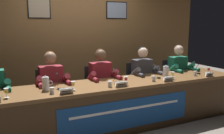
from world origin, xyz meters
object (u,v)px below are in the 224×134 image
object	(u,v)px
nameplate_left	(66,91)
chair_center	(98,92)
chair_far_right	(173,82)
juice_glass_far_right	(209,69)
chair_left	(50,98)
water_pitcher_right_side	(166,72)
microphone_far_right	(197,70)
panelist_center	(102,79)
water_pitcher_left_side	(46,84)
panelist_far_right	(180,71)
panelist_right	(144,75)
microphone_right	(157,74)
microphone_center	(116,79)
water_cup_right	(154,79)
juice_glass_right	(173,74)
nameplate_center	(121,84)
nameplate_far_right	(209,74)
water_cup_center	(110,84)
conference_table	(115,98)
panelist_left	(52,84)
juice_glass_far_left	(6,91)
water_cup_far_right	(195,74)
juice_glass_left	(73,84)
nameplate_right	(168,79)
water_cup_left	(52,91)
microphone_left	(59,84)

from	to	relation	value
nameplate_left	chair_center	bearing A→B (deg)	47.65
chair_far_right	juice_glass_far_right	bearing A→B (deg)	-74.35
chair_left	water_pitcher_right_side	size ratio (longest dim) A/B	4.32
microphone_far_right	chair_left	bearing A→B (deg)	166.44
chair_left	nameplate_left	world-z (taller)	chair_left
panelist_center	water_pitcher_left_side	distance (m)	1.11
juice_glass_far_right	panelist_far_right	bearing A→B (deg)	111.03
chair_center	water_pitcher_right_side	xyz separation A→B (m)	(1.03, -0.61, 0.39)
panelist_right	chair_far_right	size ratio (longest dim) A/B	1.36
microphone_far_right	water_pitcher_left_side	xyz separation A→B (m)	(-2.77, 0.02, 0.02)
chair_center	water_pitcher_left_side	size ratio (longest dim) A/B	4.32
microphone_right	microphone_center	bearing A→B (deg)	-177.51
water_cup_right	microphone_right	distance (m)	0.27
juice_glass_right	chair_far_right	bearing A→B (deg)	49.50
panelist_far_right	water_pitcher_left_side	distance (m)	2.78
nameplate_center	nameplate_far_right	bearing A→B (deg)	-0.96
nameplate_center	chair_far_right	size ratio (longest dim) A/B	0.21
water_cup_center	nameplate_far_right	distance (m)	1.89
conference_table	panelist_right	world-z (taller)	panelist_right
microphone_center	microphone_far_right	bearing A→B (deg)	0.87
panelist_center	microphone_right	size ratio (longest dim) A/B	5.71
juice_glass_far_right	water_pitcher_right_side	world-z (taller)	water_pitcher_right_side
water_cup_right	microphone_right	xyz separation A→B (m)	(0.20, 0.17, 0.04)
nameplate_far_right	water_pitcher_right_side	bearing A→B (deg)	157.04
panelist_far_right	water_pitcher_right_side	bearing A→B (deg)	-148.98
panelist_right	microphone_right	xyz separation A→B (m)	(-0.01, -0.42, 0.10)
chair_center	microphone_right	distance (m)	1.12
panelist_left	nameplate_center	world-z (taller)	panelist_left
panelist_left	chair_far_right	xyz separation A→B (m)	(2.57, 0.20, -0.28)
chair_center	water_pitcher_left_side	bearing A→B (deg)	-149.55
water_pitcher_left_side	panelist_right	bearing A→B (deg)	12.14
panelist_far_right	microphone_far_right	size ratio (longest dim) A/B	5.71
nameplate_left	panelist_center	xyz separation A→B (m)	(0.82, 0.70, -0.06)
water_pitcher_right_side	chair_left	bearing A→B (deg)	162.14
conference_table	chair_center	xyz separation A→B (m)	(-0.00, 0.71, -0.08)
chair_left	juice_glass_far_right	world-z (taller)	chair_left
juice_glass_far_left	nameplate_center	xyz separation A→B (m)	(1.55, -0.13, -0.05)
water_cup_far_right	microphone_far_right	xyz separation A→B (m)	(0.18, 0.13, 0.04)
chair_center	chair_far_right	distance (m)	1.71
juice_glass_left	nameplate_right	distance (m)	1.55
nameplate_right	water_pitcher_right_side	distance (m)	0.35
nameplate_center	chair_left	bearing A→B (deg)	134.48
nameplate_center	microphone_right	size ratio (longest dim) A/B	0.89
conference_table	juice_glass_far_left	xyz separation A→B (m)	(-1.54, -0.04, 0.30)
panelist_center	chair_far_right	bearing A→B (deg)	6.65
water_cup_left	water_cup_center	xyz separation A→B (m)	(0.85, -0.01, 0.00)
panelist_center	nameplate_left	bearing A→B (deg)	-139.51
microphone_left	microphone_far_right	distance (m)	2.59
juice_glass_far_right	juice_glass_far_left	bearing A→B (deg)	-179.76
chair_left	panelist_left	world-z (taller)	panelist_left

